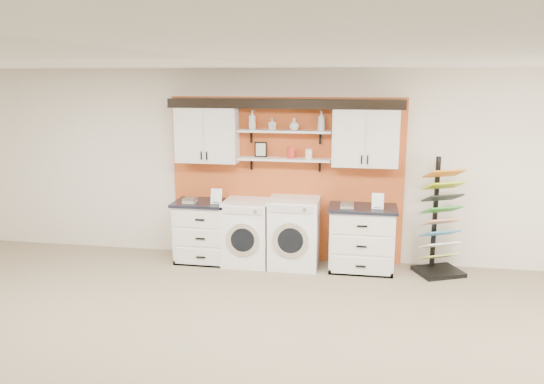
% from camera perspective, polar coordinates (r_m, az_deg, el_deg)
% --- Properties ---
extents(ceiling, '(10.00, 10.00, 0.00)m').
position_cam_1_polar(ceiling, '(3.77, -7.36, 14.09)').
color(ceiling, white).
rests_on(ceiling, wall_back).
extents(wall_back, '(10.00, 0.00, 10.00)m').
position_cam_1_polar(wall_back, '(7.79, 1.54, 2.82)').
color(wall_back, silver).
rests_on(wall_back, floor).
extents(accent_panel, '(3.40, 0.07, 2.40)m').
position_cam_1_polar(accent_panel, '(7.79, 1.49, 1.33)').
color(accent_panel, '#BD4F20').
rests_on(accent_panel, wall_back).
extents(upper_cabinet_left, '(0.90, 0.35, 0.84)m').
position_cam_1_polar(upper_cabinet_left, '(7.76, -7.00, 6.28)').
color(upper_cabinet_left, white).
rests_on(upper_cabinet_left, wall_back).
extents(upper_cabinet_right, '(0.90, 0.35, 0.84)m').
position_cam_1_polar(upper_cabinet_right, '(7.44, 10.02, 5.93)').
color(upper_cabinet_right, white).
rests_on(upper_cabinet_right, wall_back).
extents(shelf_lower, '(1.32, 0.28, 0.03)m').
position_cam_1_polar(shelf_lower, '(7.57, 1.33, 3.55)').
color(shelf_lower, white).
rests_on(shelf_lower, wall_back).
extents(shelf_upper, '(1.32, 0.28, 0.03)m').
position_cam_1_polar(shelf_upper, '(7.52, 1.34, 6.56)').
color(shelf_upper, white).
rests_on(shelf_upper, wall_back).
extents(crown_molding, '(3.30, 0.41, 0.13)m').
position_cam_1_polar(crown_molding, '(7.50, 1.37, 9.60)').
color(crown_molding, black).
rests_on(crown_molding, wall_back).
extents(picture_frame, '(0.18, 0.02, 0.22)m').
position_cam_1_polar(picture_frame, '(7.66, -1.22, 4.59)').
color(picture_frame, black).
rests_on(picture_frame, shelf_lower).
extents(canister_red, '(0.11, 0.11, 0.16)m').
position_cam_1_polar(canister_red, '(7.54, 2.08, 4.24)').
color(canister_red, red).
rests_on(canister_red, shelf_lower).
extents(canister_cream, '(0.10, 0.10, 0.14)m').
position_cam_1_polar(canister_cream, '(7.51, 3.98, 4.12)').
color(canister_cream, silver).
rests_on(canister_cream, shelf_lower).
extents(base_cabinet_left, '(0.92, 0.66, 0.90)m').
position_cam_1_polar(base_cabinet_left, '(7.90, -7.05, -4.20)').
color(base_cabinet_left, white).
rests_on(base_cabinet_left, floor).
extents(base_cabinet_right, '(0.94, 0.66, 0.92)m').
position_cam_1_polar(base_cabinet_right, '(7.57, 9.63, -4.93)').
color(base_cabinet_right, white).
rests_on(base_cabinet_right, floor).
extents(washer, '(0.67, 0.71, 0.94)m').
position_cam_1_polar(washer, '(7.73, -2.61, -4.32)').
color(washer, white).
rests_on(washer, floor).
extents(dryer, '(0.71, 0.71, 0.99)m').
position_cam_1_polar(dryer, '(7.62, 2.35, -4.37)').
color(dryer, white).
rests_on(dryer, floor).
extents(sample_rack, '(0.74, 0.69, 1.62)m').
position_cam_1_polar(sample_rack, '(7.67, 17.58, -4.67)').
color(sample_rack, black).
rests_on(sample_rack, floor).
extents(soap_bottle_a, '(0.12, 0.12, 0.27)m').
position_cam_1_polar(soap_bottle_a, '(7.59, -2.14, 7.75)').
color(soap_bottle_a, silver).
rests_on(soap_bottle_a, shelf_upper).
extents(soap_bottle_b, '(0.10, 0.10, 0.16)m').
position_cam_1_polar(soap_bottle_b, '(7.54, 0.02, 7.32)').
color(soap_bottle_b, silver).
rests_on(soap_bottle_b, shelf_upper).
extents(soap_bottle_c, '(0.18, 0.18, 0.17)m').
position_cam_1_polar(soap_bottle_c, '(7.49, 2.40, 7.30)').
color(soap_bottle_c, silver).
rests_on(soap_bottle_c, shelf_upper).
extents(soap_bottle_d, '(0.14, 0.14, 0.27)m').
position_cam_1_polar(soap_bottle_d, '(7.45, 5.33, 7.63)').
color(soap_bottle_d, silver).
rests_on(soap_bottle_d, shelf_upper).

